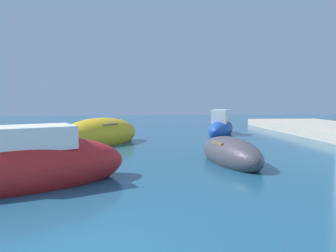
# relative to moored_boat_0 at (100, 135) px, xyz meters

# --- Properties ---
(moored_boat_0) EXTENTS (4.40, 4.74, 1.64)m
(moored_boat_0) POSITION_rel_moored_boat_0_xyz_m (0.00, 0.00, 0.00)
(moored_boat_0) COLOR gold
(moored_boat_0) RESTS_ON ground
(moored_boat_2) EXTENTS (5.63, 3.98, 1.85)m
(moored_boat_2) POSITION_rel_moored_boat_0_xyz_m (-1.04, -7.34, 0.05)
(moored_boat_2) COLOR #B21E1E
(moored_boat_2) RESTS_ON ground
(moored_boat_3) EXTENTS (1.89, 3.67, 1.15)m
(moored_boat_3) POSITION_rel_moored_boat_0_xyz_m (4.90, -4.99, -0.14)
(moored_boat_3) COLOR #3F3F47
(moored_boat_3) RESTS_ON ground
(moored_boat_7) EXTENTS (2.86, 4.15, 1.80)m
(moored_boat_7) POSITION_rel_moored_boat_0_xyz_m (6.89, 3.72, -0.02)
(moored_boat_7) COLOR #1E479E
(moored_boat_7) RESTS_ON ground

